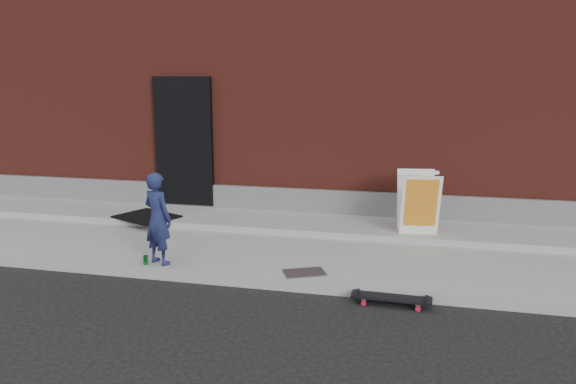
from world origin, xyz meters
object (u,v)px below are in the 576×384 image
(pizza_sign, at_px, (418,202))
(soda_can, at_px, (146,260))
(child, at_px, (158,219))
(skateboard, at_px, (391,298))

(pizza_sign, distance_m, soda_can, 3.97)
(child, bearing_deg, pizza_sign, -127.20)
(skateboard, height_order, pizza_sign, pizza_sign)
(child, distance_m, pizza_sign, 3.76)
(skateboard, bearing_deg, soda_can, 175.53)
(child, bearing_deg, skateboard, -163.51)
(soda_can, bearing_deg, child, 29.79)
(pizza_sign, height_order, soda_can, pizza_sign)
(child, relative_size, soda_can, 10.12)
(skateboard, distance_m, pizza_sign, 2.31)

